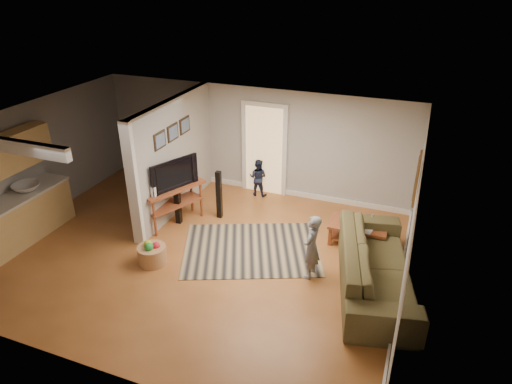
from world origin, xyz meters
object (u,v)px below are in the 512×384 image
child (310,275)px  sofa (373,286)px  coffee_table (359,228)px  speaker_left (177,199)px  toy_basket (152,254)px  toddler (258,195)px  speaker_right (219,195)px  tv_console (173,190)px

child → sofa: bearing=100.7°
coffee_table → speaker_left: size_ratio=0.99×
toy_basket → toddler: bearing=75.8°
toddler → toy_basket: bearing=74.4°
speaker_right → toddler: size_ratio=1.19×
coffee_table → toy_basket: coffee_table is taller
coffee_table → child: coffee_table is taller
speaker_right → toddler: (0.40, 1.30, -0.54)m
speaker_right → sofa: bearing=-23.7°
sofa → child: size_ratio=2.44×
toy_basket → tv_console: bearing=103.5°
tv_console → child: 3.33m
sofa → tv_console: (-4.24, 0.65, 0.78)m
speaker_right → toddler: speaker_right is taller
child → speaker_left: bearing=-99.6°
speaker_right → toy_basket: bearing=-106.6°
tv_console → sofa: bearing=16.0°
speaker_left → speaker_right: size_ratio=1.03×
sofa → coffee_table: size_ratio=2.64×
tv_console → toy_basket: 1.57m
coffee_table → child: 1.53m
speaker_left → toddler: speaker_left is taller
toy_basket → toddler: (0.83, 3.29, -0.19)m
speaker_left → toy_basket: bearing=-82.4°
child → toddler: (-1.98, 2.63, 0.00)m
sofa → child: bearing=82.5°
sofa → toddler: bearing=37.4°
toy_basket → toddler: toy_basket is taller
coffee_table → toy_basket: size_ratio=2.11×
child → toddler: 3.29m
speaker_left → coffee_table: bearing=5.5°
toy_basket → speaker_left: bearing=100.6°
speaker_right → child: (2.37, -1.33, -0.54)m
speaker_right → coffee_table: bearing=-3.7°
sofa → speaker_left: (-4.18, 0.70, 0.56)m
sofa → coffee_table: bearing=8.0°
sofa → coffee_table: 1.39m
toddler → child: bearing=125.5°
coffee_table → tv_console: 3.83m
sofa → speaker_right: size_ratio=2.70×
sofa → toddler: (-3.07, 2.52, 0.00)m
toddler → sofa: bearing=139.2°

